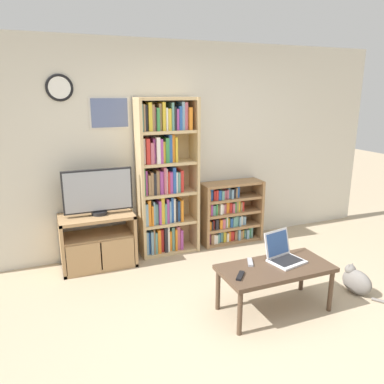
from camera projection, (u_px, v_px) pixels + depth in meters
ground_plane at (258, 338)px, 3.13m from camera, size 18.00×18.00×0.00m
wall_back at (170, 148)px, 4.73m from camera, size 6.07×0.09×2.60m
tv_stand at (98, 241)px, 4.36m from camera, size 0.84×0.45×0.63m
television at (98, 192)px, 4.24m from camera, size 0.78×0.18×0.53m
bookshelf_tall at (164, 178)px, 4.60m from camera, size 0.74×0.31×1.94m
bookshelf_short at (228, 214)px, 5.08m from camera, size 0.85×0.30×0.84m
coffee_table at (275, 271)px, 3.44m from camera, size 1.05×0.50×0.45m
laptop at (283, 254)px, 3.54m from camera, size 0.36×0.35×0.27m
remote_near_laptop at (240, 276)px, 3.24m from camera, size 0.14×0.15×0.02m
remote_far_from_laptop at (250, 262)px, 3.49m from camera, size 0.11×0.16×0.02m
cat at (356, 281)px, 3.81m from camera, size 0.27×0.47×0.30m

